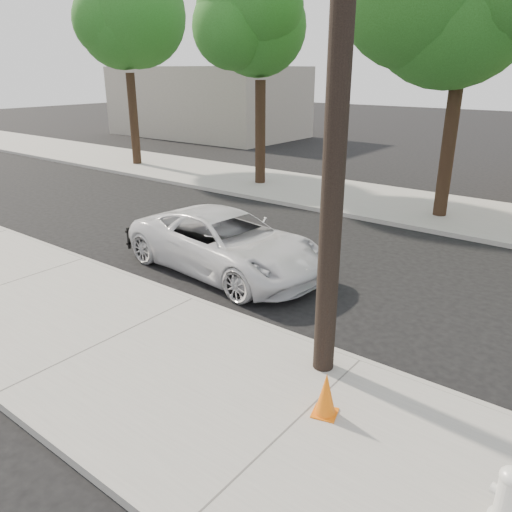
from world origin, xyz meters
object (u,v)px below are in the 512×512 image
object	(u,v)px
police_cruiser	(226,242)
traffic_cone	(326,394)
fire_hydrant	(509,498)
utility_pole	(339,78)

from	to	relation	value
police_cruiser	traffic_cone	world-z (taller)	police_cruiser
fire_hydrant	traffic_cone	distance (m)	2.52
fire_hydrant	traffic_cone	bearing A→B (deg)	-179.28
utility_pole	fire_hydrant	world-z (taller)	utility_pole
police_cruiser	traffic_cone	distance (m)	6.09
utility_pole	fire_hydrant	size ratio (longest dim) A/B	12.32
fire_hydrant	traffic_cone	world-z (taller)	fire_hydrant
utility_pole	police_cruiser	size ratio (longest dim) A/B	1.66
police_cruiser	fire_hydrant	distance (m)	8.42
utility_pole	traffic_cone	bearing A→B (deg)	-58.31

